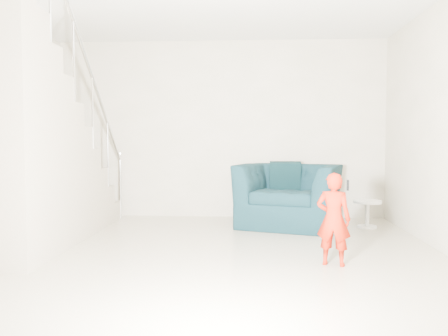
{
  "coord_description": "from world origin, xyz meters",
  "views": [
    {
      "loc": [
        0.49,
        -4.53,
        1.2
      ],
      "look_at": [
        0.15,
        1.2,
        0.85
      ],
      "focal_mm": 38.0,
      "sensor_mm": 36.0,
      "label": 1
    }
  ],
  "objects": [
    {
      "name": "toddler",
      "position": [
        1.26,
        -0.03,
        0.44
      ],
      "size": [
        0.37,
        0.3,
        0.89
      ],
      "primitive_type": "imported",
      "rotation": [
        0.0,
        0.0,
        2.83
      ],
      "color": "#A11F05",
      "rests_on": "floor"
    },
    {
      "name": "phone",
      "position": [
        1.39,
        -0.06,
        0.77
      ],
      "size": [
        0.03,
        0.05,
        0.1
      ],
      "primitive_type": "cube",
      "rotation": [
        0.0,
        0.0,
        -0.14
      ],
      "color": "black",
      "rests_on": "toddler"
    },
    {
      "name": "throw",
      "position": [
        0.43,
        2.06,
        0.54
      ],
      "size": [
        0.05,
        0.49,
        0.55
      ],
      "primitive_type": "cube",
      "color": "black",
      "rests_on": "armchair"
    },
    {
      "name": "armchair",
      "position": [
        1.0,
        2.0,
        0.43
      ],
      "size": [
        1.6,
        1.49,
        0.85
      ],
      "primitive_type": "imported",
      "rotation": [
        0.0,
        0.0,
        -0.31
      ],
      "color": "black",
      "rests_on": "floor"
    },
    {
      "name": "staircase",
      "position": [
        -2.0,
        0.55,
        0.95
      ],
      "size": [
        1.02,
        3.03,
        3.62
      ],
      "color": "#ADA089",
      "rests_on": "floor"
    },
    {
      "name": "side_table",
      "position": [
        2.05,
        1.94,
        0.25
      ],
      "size": [
        0.37,
        0.37,
        0.37
      ],
      "color": "white",
      "rests_on": "floor"
    },
    {
      "name": "floor",
      "position": [
        0.0,
        0.0,
        0.0
      ],
      "size": [
        5.5,
        5.5,
        0.0
      ],
      "primitive_type": "plane",
      "color": "tan",
      "rests_on": "ground"
    },
    {
      "name": "front_wall",
      "position": [
        0.0,
        -2.75,
        1.35
      ],
      "size": [
        5.0,
        0.0,
        5.0
      ],
      "primitive_type": "plane",
      "rotation": [
        -1.57,
        0.0,
        0.0
      ],
      "color": "#B0AB8F",
      "rests_on": "floor"
    },
    {
      "name": "cushion",
      "position": [
        0.96,
        2.28,
        0.67
      ],
      "size": [
        0.44,
        0.21,
        0.43
      ],
      "primitive_type": "cube",
      "rotation": [
        0.21,
        0.0,
        0.0
      ],
      "color": "black",
      "rests_on": "armchair"
    },
    {
      "name": "back_wall",
      "position": [
        0.0,
        2.75,
        1.35
      ],
      "size": [
        5.0,
        0.0,
        5.0
      ],
      "primitive_type": "plane",
      "rotation": [
        1.57,
        0.0,
        0.0
      ],
      "color": "#B0AB8F",
      "rests_on": "floor"
    }
  ]
}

